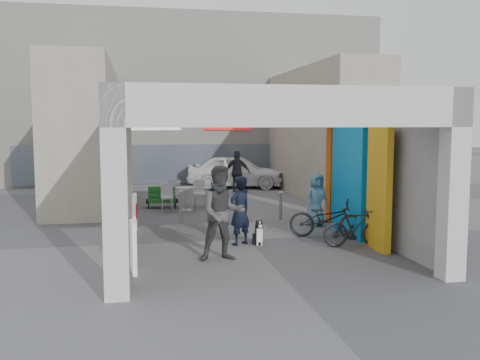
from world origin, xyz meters
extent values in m
plane|color=#5B5A5F|center=(0.00, 0.00, 0.00)|extent=(90.00, 90.00, 0.00)
cube|color=silver|center=(-3.00, -4.00, 1.75)|extent=(0.40, 0.40, 3.50)
cube|color=silver|center=(-3.00, 2.00, 1.75)|extent=(0.40, 0.40, 3.50)
cube|color=silver|center=(3.00, -4.00, 1.75)|extent=(0.40, 0.40, 3.50)
cube|color=#CC550C|center=(3.00, 2.00, 1.75)|extent=(0.40, 0.40, 3.50)
plane|color=beige|center=(-3.00, -1.00, 1.75)|extent=(0.00, 6.40, 6.40)
plane|color=#9E9FA4|center=(3.00, -1.00, 1.75)|extent=(0.00, 6.40, 6.40)
cube|color=#0D85D2|center=(2.70, 0.20, 1.40)|extent=(0.15, 2.00, 2.80)
cube|color=gold|center=(2.70, -1.60, 1.40)|extent=(0.15, 1.00, 2.80)
plane|color=silver|center=(0.00, -1.00, 3.50)|extent=(6.40, 6.40, 0.00)
cube|color=silver|center=(0.00, 2.05, 3.15)|extent=(6.40, 0.30, 0.70)
cube|color=silver|center=(0.00, -4.05, 3.15)|extent=(6.40, 0.30, 0.70)
cube|color=white|center=(0.00, 2.22, 3.10)|extent=(4.20, 0.05, 0.55)
cube|color=silver|center=(0.00, 14.00, 4.00)|extent=(18.00, 4.00, 8.00)
cube|color=#515966|center=(0.00, 11.95, 1.00)|extent=(16.20, 0.06, 1.80)
cube|color=white|center=(-2.00, 11.96, 2.80)|extent=(2.60, 0.06, 0.50)
cube|color=red|center=(1.50, 11.96, 2.80)|extent=(2.20, 0.06, 0.50)
cube|color=#AC9F8E|center=(-4.50, 7.50, 2.50)|extent=(2.00, 9.00, 5.00)
cube|color=#AC9F8E|center=(4.50, 7.50, 2.50)|extent=(2.00, 9.00, 5.00)
cylinder|color=gray|center=(-1.47, 2.26, 0.48)|extent=(0.09, 0.09, 0.96)
cylinder|color=gray|center=(0.14, 2.45, 0.42)|extent=(0.09, 0.09, 0.84)
cylinder|color=gray|center=(1.52, 2.51, 0.41)|extent=(0.09, 0.09, 0.83)
cube|color=white|center=(-2.75, -2.51, 0.50)|extent=(0.14, 0.56, 1.00)
cube|color=red|center=(-2.71, -2.51, 0.55)|extent=(0.08, 0.39, 0.40)
cube|color=white|center=(-2.75, 1.54, 0.50)|extent=(0.12, 0.55, 1.00)
cube|color=red|center=(-2.71, 1.54, 0.55)|extent=(0.06, 0.39, 0.40)
cylinder|color=#AAAAB0|center=(-1.12, 4.75, 0.37)|extent=(0.06, 0.06, 0.74)
cylinder|color=#AAAAB0|center=(-1.12, 4.75, 0.01)|extent=(0.45, 0.45, 0.02)
cylinder|color=#AAAAB0|center=(-1.12, 4.75, 0.74)|extent=(0.72, 0.72, 0.05)
cube|color=#AAAAB0|center=(-1.74, 4.54, 0.23)|extent=(0.39, 0.39, 0.46)
cube|color=#AAAAB0|center=(-1.74, 4.73, 0.69)|extent=(0.39, 0.05, 0.46)
cube|color=#AAAAB0|center=(-0.60, 5.26, 0.23)|extent=(0.39, 0.39, 0.46)
cube|color=#AAAAB0|center=(-0.60, 5.45, 0.69)|extent=(0.39, 0.05, 0.46)
cube|color=#AAAAB0|center=(-1.43, 5.37, 0.23)|extent=(0.39, 0.39, 0.46)
cube|color=#AAAAB0|center=(-1.43, 5.55, 0.69)|extent=(0.39, 0.05, 0.46)
cube|color=black|center=(-1.87, 5.50, 0.14)|extent=(1.08, 0.54, 0.27)
cube|color=#1A5418|center=(-1.87, 5.37, 0.27)|extent=(0.90, 0.32, 0.16)
cube|color=#1A5418|center=(-1.87, 5.50, 0.45)|extent=(0.90, 0.32, 0.16)
cube|color=#1A5418|center=(-1.87, 5.64, 0.63)|extent=(0.90, 0.32, 0.16)
cube|color=#1A5418|center=(0.34, 7.48, 0.14)|extent=(0.45, 0.35, 0.28)
cube|color=navy|center=(0.34, 7.48, 0.42)|extent=(0.45, 0.35, 0.28)
cube|color=black|center=(0.14, -0.51, 0.11)|extent=(0.23, 0.30, 0.23)
cube|color=black|center=(0.14, -0.63, 0.28)|extent=(0.18, 0.15, 0.34)
cube|color=white|center=(0.14, -0.72, 0.25)|extent=(0.14, 0.03, 0.32)
cylinder|color=white|center=(0.09, -0.70, 0.13)|extent=(0.04, 0.04, 0.27)
cylinder|color=white|center=(0.20, -0.70, 0.13)|extent=(0.04, 0.04, 0.27)
sphere|color=black|center=(0.14, -0.65, 0.49)|extent=(0.18, 0.18, 0.18)
cube|color=white|center=(0.14, -0.75, 0.47)|extent=(0.08, 0.11, 0.06)
cone|color=black|center=(0.10, -0.62, 0.58)|extent=(0.07, 0.07, 0.08)
cone|color=black|center=(0.19, -0.62, 0.58)|extent=(0.07, 0.07, 0.08)
imported|color=black|center=(-0.30, -0.54, 0.82)|extent=(0.71, 0.65, 1.64)
imported|color=#424345|center=(-0.92, -1.86, 0.99)|extent=(0.98, 0.77, 1.99)
imported|color=#578AA9|center=(2.25, 1.38, 0.74)|extent=(0.81, 0.63, 1.48)
imported|color=black|center=(1.34, 8.65, 0.87)|extent=(1.11, 0.79, 1.75)
imported|color=black|center=(1.98, -0.20, 0.49)|extent=(1.96, 1.42, 0.98)
imported|color=black|center=(2.30, -1.22, 0.46)|extent=(1.53, 0.47, 0.91)
imported|color=white|center=(1.66, 10.65, 0.74)|extent=(4.64, 2.95, 1.47)
camera|label=1|loc=(-2.61, -12.75, 2.86)|focal=40.00mm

